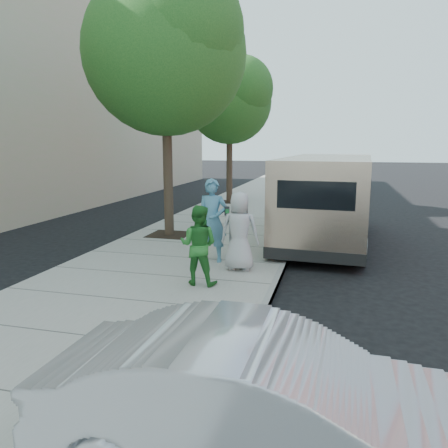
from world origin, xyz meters
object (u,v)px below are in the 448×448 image
at_px(parking_meter, 230,222).
at_px(van, 327,198).
at_px(person_officer, 212,221).
at_px(person_striped_polo, 286,212).
at_px(person_green_shirt, 198,245).
at_px(sedan, 267,409).
at_px(tree_near, 167,47).
at_px(tree_far, 231,98).
at_px(person_gray_shirt, 240,231).

bearing_deg(parking_meter, van, 36.03).
xyz_separation_m(person_officer, person_striped_polo, (1.40, 2.70, -0.17)).
bearing_deg(person_green_shirt, parking_meter, -96.26).
relative_size(parking_meter, sedan, 0.32).
distance_m(tree_near, tree_far, 7.63).
bearing_deg(person_gray_shirt, van, -117.49).
bearing_deg(tree_near, person_striped_polo, 2.29).
distance_m(tree_near, person_striped_polo, 5.75).
bearing_deg(tree_near, tree_far, 90.00).
distance_m(sedan, person_gray_shirt, 5.90).
bearing_deg(tree_far, person_gray_shirt, -75.23).
bearing_deg(tree_far, person_officer, -78.59).
bearing_deg(tree_far, person_striped_polo, -65.16).
height_order(tree_near, person_striped_polo, tree_near).
height_order(parking_meter, person_striped_polo, person_striped_polo).
height_order(van, person_gray_shirt, van).
bearing_deg(person_striped_polo, sedan, 57.17).
height_order(sedan, person_gray_shirt, person_gray_shirt).
bearing_deg(parking_meter, person_gray_shirt, -79.82).
bearing_deg(sedan, van, -0.87).
distance_m(parking_meter, person_striped_polo, 2.84).
bearing_deg(parking_meter, person_striped_polo, 48.11).
height_order(tree_far, sedan, tree_far).
distance_m(person_officer, person_striped_polo, 3.04).
distance_m(parking_meter, van, 3.91).
distance_m(person_officer, person_gray_shirt, 0.93).
bearing_deg(person_striped_polo, van, 171.64).
height_order(van, person_green_shirt, van).
distance_m(van, sedan, 9.57).
xyz_separation_m(van, person_gray_shirt, (-1.75, -3.85, -0.31)).
distance_m(tree_far, van, 8.94).
bearing_deg(person_striped_polo, person_officer, 24.09).
bearing_deg(van, tree_far, 127.21).
distance_m(tree_near, parking_meter, 5.68).
height_order(tree_far, person_gray_shirt, tree_far).
bearing_deg(person_green_shirt, person_gray_shirt, -114.62).
distance_m(van, person_officer, 4.18).
bearing_deg(person_green_shirt, person_officer, -82.11).
height_order(parking_meter, sedan, parking_meter).
bearing_deg(person_officer, person_gray_shirt, -40.61).
relative_size(parking_meter, person_striped_polo, 0.82).
relative_size(tree_far, person_striped_polo, 4.05).
height_order(parking_meter, person_officer, person_officer).
bearing_deg(tree_near, person_green_shirt, -62.01).
bearing_deg(sedan, person_green_shirt, 25.13).
bearing_deg(sedan, person_striped_polo, 6.13).
xyz_separation_m(tree_near, person_gray_shirt, (2.81, -3.07, -4.53)).
xyz_separation_m(parking_meter, sedan, (1.85, -6.24, -0.43)).
relative_size(tree_far, parking_meter, 4.95).
bearing_deg(person_green_shirt, person_striped_polo, -104.32).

